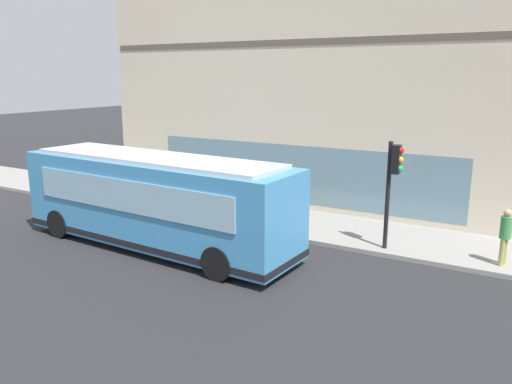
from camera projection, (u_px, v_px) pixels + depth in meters
ground at (212, 256)px, 15.89m from camera, size 120.00×120.00×0.00m
sidewalk_curb at (276, 220)px, 19.57m from camera, size 3.56×40.00×0.15m
building_corner at (336, 61)px, 23.18m from camera, size 8.38×19.20×12.46m
city_bus_nearside at (155, 201)px, 16.45m from camera, size 3.09×10.16×3.07m
traffic_light_near_corner at (393, 175)px, 15.60m from camera, size 0.32×0.49×3.47m
fire_hydrant at (300, 207)px, 19.78m from camera, size 0.35×0.35×0.74m
pedestrian_walking_along_curb at (194, 189)px, 20.06m from camera, size 0.32×0.32×1.76m
pedestrian_by_light_pole at (505, 233)px, 14.54m from camera, size 0.32×0.32×1.70m
pedestrian_near_hydrant at (134, 178)px, 22.64m from camera, size 0.32×0.32×1.61m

